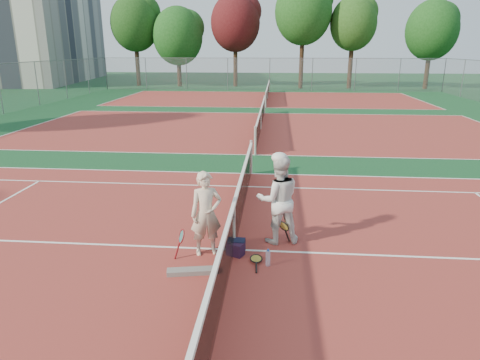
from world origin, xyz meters
name	(u,v)px	position (x,y,z in m)	size (l,w,h in m)	color
ground	(234,250)	(0.00, 0.00, 0.00)	(130.00, 130.00, 0.00)	#103E1E
court_main	(234,250)	(0.00, 0.00, 0.00)	(23.77, 10.97, 0.01)	maroon
court_far_a	(261,129)	(0.00, 13.50, 0.00)	(23.77, 10.97, 0.01)	maroon
court_far_b	(267,99)	(0.00, 27.00, 0.00)	(23.77, 10.97, 0.01)	maroon
net_main	(234,227)	(0.00, 0.00, 0.51)	(0.10, 10.98, 1.02)	black
net_far_a	(261,119)	(0.00, 13.50, 0.51)	(0.10, 10.98, 1.02)	black
net_far_b	(268,92)	(0.00, 27.00, 0.51)	(0.10, 10.98, 1.02)	black
fence_back	(270,74)	(0.00, 34.00, 1.50)	(32.00, 0.06, 3.00)	slate
apartment_block	(36,16)	(-28.00, 44.00, 7.50)	(10.00, 22.00, 15.00)	beige
player_a	(206,214)	(-0.52, -0.18, 0.84)	(0.61, 0.40, 1.67)	beige
player_b	(278,200)	(0.86, 0.49, 0.93)	(0.90, 0.70, 1.85)	silver
racket_red	(182,244)	(-0.97, -0.41, 0.29)	(0.22, 0.27, 0.58)	maroon
racket_black_held	(284,233)	(0.99, 0.31, 0.27)	(0.31, 0.27, 0.54)	black
racket_spare	(256,259)	(0.47, -0.44, 0.04)	(0.60, 0.27, 0.08)	black
sports_bag_navy	(236,246)	(0.05, -0.09, 0.14)	(0.34, 0.24, 0.27)	black
sports_bag_purple	(236,249)	(0.05, -0.22, 0.13)	(0.32, 0.22, 0.26)	black
net_cover_canvas	(191,271)	(-0.68, -1.01, 0.05)	(0.86, 0.20, 0.09)	#68625E
water_bottle	(268,258)	(0.69, -0.60, 0.15)	(0.09, 0.09, 0.30)	#C9DEFF
tree_back_0	(135,24)	(-14.17, 38.29, 6.32)	(4.97, 4.97, 9.21)	#382314
tree_back_1	(178,36)	(-9.61, 37.98, 5.06)	(5.12, 5.12, 8.02)	#382314
tree_back_maroon	(235,23)	(-3.68, 38.35, 6.34)	(5.03, 5.03, 9.26)	#382314
tree_back_3	(303,12)	(3.09, 36.76, 7.25)	(5.50, 5.50, 10.44)	#382314
tree_back_4	(353,24)	(7.94, 37.01, 6.13)	(4.48, 4.48, 8.74)	#382314
tree_back_5	(432,30)	(15.42, 37.05, 5.52)	(4.92, 4.92, 8.37)	#382314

